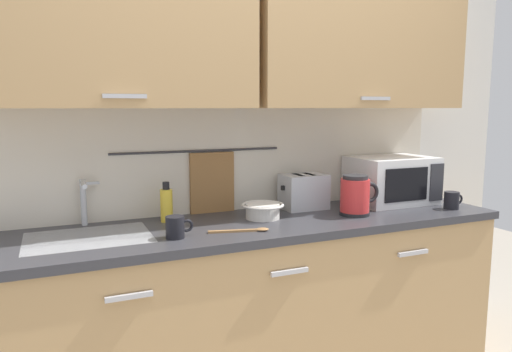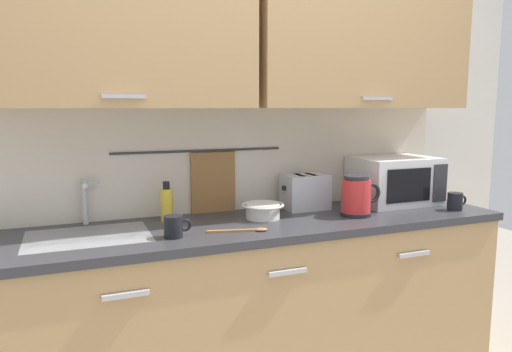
# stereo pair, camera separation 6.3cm
# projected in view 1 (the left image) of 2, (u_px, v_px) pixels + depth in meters

# --- Properties ---
(counter_unit) EXTENTS (2.53, 0.64, 0.90)m
(counter_unit) POSITION_uv_depth(u_px,v_px,m) (259.00, 307.00, 2.40)
(counter_unit) COLOR tan
(counter_unit) RESTS_ON ground
(back_wall_assembly) EXTENTS (3.70, 0.41, 2.50)m
(back_wall_assembly) POSITION_uv_depth(u_px,v_px,m) (243.00, 94.00, 2.46)
(back_wall_assembly) COLOR silver
(back_wall_assembly) RESTS_ON ground
(sink_faucet) EXTENTS (0.09, 0.17, 0.22)m
(sink_faucet) POSITION_uv_depth(u_px,v_px,m) (84.00, 196.00, 2.21)
(sink_faucet) COLOR #B2B5BA
(sink_faucet) RESTS_ON counter_unit
(microwave) EXTENTS (0.46, 0.35, 0.27)m
(microwave) POSITION_uv_depth(u_px,v_px,m) (391.00, 180.00, 2.76)
(microwave) COLOR white
(microwave) RESTS_ON counter_unit
(electric_kettle) EXTENTS (0.23, 0.16, 0.21)m
(electric_kettle) POSITION_uv_depth(u_px,v_px,m) (356.00, 196.00, 2.46)
(electric_kettle) COLOR black
(electric_kettle) RESTS_ON counter_unit
(dish_soap_bottle) EXTENTS (0.06, 0.06, 0.20)m
(dish_soap_bottle) POSITION_uv_depth(u_px,v_px,m) (166.00, 204.00, 2.31)
(dish_soap_bottle) COLOR yellow
(dish_soap_bottle) RESTS_ON counter_unit
(mug_near_sink) EXTENTS (0.12, 0.08, 0.09)m
(mug_near_sink) POSITION_uv_depth(u_px,v_px,m) (176.00, 227.00, 2.02)
(mug_near_sink) COLOR black
(mug_near_sink) RESTS_ON counter_unit
(mixing_bowl) EXTENTS (0.21, 0.21, 0.08)m
(mixing_bowl) POSITION_uv_depth(u_px,v_px,m) (263.00, 210.00, 2.38)
(mixing_bowl) COLOR silver
(mixing_bowl) RESTS_ON counter_unit
(toaster) EXTENTS (0.26, 0.17, 0.19)m
(toaster) POSITION_uv_depth(u_px,v_px,m) (304.00, 191.00, 2.61)
(toaster) COLOR #B7BABF
(toaster) RESTS_ON counter_unit
(mug_by_kettle) EXTENTS (0.12, 0.08, 0.09)m
(mug_by_kettle) POSITION_uv_depth(u_px,v_px,m) (452.00, 200.00, 2.61)
(mug_by_kettle) COLOR black
(mug_by_kettle) RESTS_ON counter_unit
(wooden_spoon) EXTENTS (0.27, 0.09, 0.01)m
(wooden_spoon) POSITION_uv_depth(u_px,v_px,m) (246.00, 230.00, 2.13)
(wooden_spoon) COLOR #9E7042
(wooden_spoon) RESTS_ON counter_unit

